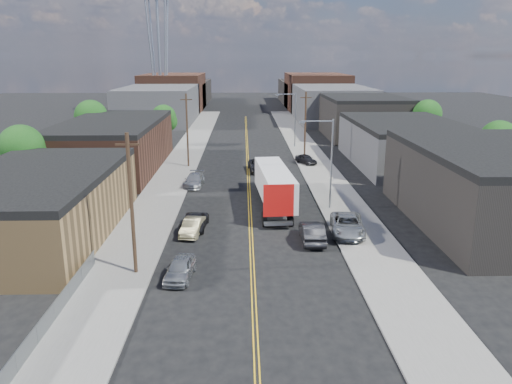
{
  "coord_description": "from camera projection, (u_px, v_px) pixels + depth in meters",
  "views": [
    {
      "loc": [
        -0.58,
        -22.53,
        14.8
      ],
      "look_at": [
        0.56,
        22.51,
        2.5
      ],
      "focal_mm": 35.0,
      "sensor_mm": 36.0,
      "label": 1
    }
  ],
  "objects": [
    {
      "name": "car_left_a",
      "position": [
        180.0,
        269.0,
        34.19
      ],
      "size": [
        2.15,
        4.4,
        1.44
      ],
      "primitive_type": "imported",
      "rotation": [
        0.0,
        0.0,
        -0.11
      ],
      "color": "#969A9B",
      "rests_on": "ground"
    },
    {
      "name": "utility_pole_left_near",
      "position": [
        131.0,
        204.0,
        33.73
      ],
      "size": [
        1.6,
        0.26,
        10.0
      ],
      "color": "black",
      "rests_on": "ground"
    },
    {
      "name": "car_left_c",
      "position": [
        194.0,
        222.0,
        44.01
      ],
      "size": [
        2.45,
        4.72,
        1.27
      ],
      "primitive_type": "imported",
      "rotation": [
        0.0,
        0.0,
        -0.08
      ],
      "color": "black",
      "rests_on": "ground"
    },
    {
      "name": "sidewalk_left",
      "position": [
        179.0,
        167.0,
        68.78
      ],
      "size": [
        5.0,
        140.0,
        0.15
      ],
      "primitive_type": "cube",
      "color": "slate",
      "rests_on": "ground"
    },
    {
      "name": "car_right_lot_a",
      "position": [
        347.0,
        225.0,
        42.34
      ],
      "size": [
        3.37,
        6.11,
        1.62
      ],
      "primitive_type": "imported",
      "rotation": [
        0.0,
        0.0,
        -0.12
      ],
      "color": "#989B9D",
      "rests_on": "sidewalk_right"
    },
    {
      "name": "skyline_left_a",
      "position": [
        160.0,
        104.0,
        115.71
      ],
      "size": [
        16.0,
        30.0,
        8.0
      ],
      "primitive_type": "cube",
      "color": "#3C3C3F",
      "rests_on": "ground"
    },
    {
      "name": "car_right_oncoming",
      "position": [
        312.0,
        232.0,
        40.99
      ],
      "size": [
        1.77,
        5.02,
        1.65
      ],
      "primitive_type": "imported",
      "rotation": [
        0.0,
        0.0,
        3.14
      ],
      "color": "black",
      "rests_on": "ground"
    },
    {
      "name": "centerline",
      "position": [
        248.0,
        167.0,
        69.03
      ],
      "size": [
        0.32,
        120.0,
        0.01
      ],
      "primitive_type": "cube",
      "color": "gold",
      "rests_on": "ground"
    },
    {
      "name": "tree_right_far",
      "position": [
        427.0,
        116.0,
        82.87
      ],
      "size": [
        4.85,
        4.76,
        7.91
      ],
      "color": "black",
      "rests_on": "ground"
    },
    {
      "name": "streetlight_far",
      "position": [
        293.0,
        115.0,
        82.28
      ],
      "size": [
        3.39,
        0.25,
        9.0
      ],
      "color": "gray",
      "rests_on": "ground"
    },
    {
      "name": "skyline_right_c",
      "position": [
        307.0,
        92.0,
        160.21
      ],
      "size": [
        16.0,
        40.0,
        7.0
      ],
      "primitive_type": "cube",
      "color": "black",
      "rests_on": "ground"
    },
    {
      "name": "skyline_right_b",
      "position": [
        316.0,
        92.0,
        140.53
      ],
      "size": [
        16.0,
        26.0,
        10.0
      ],
      "primitive_type": "cube",
      "color": "#43261B",
      "rests_on": "ground"
    },
    {
      "name": "car_right_lot_c",
      "position": [
        306.0,
        159.0,
        70.16
      ],
      "size": [
        3.13,
        4.15,
        1.32
      ],
      "primitive_type": "imported",
      "rotation": [
        0.0,
        0.0,
        0.47
      ],
      "color": "black",
      "rests_on": "sidewalk_right"
    },
    {
      "name": "warehouse_brown",
      "position": [
        114.0,
        145.0,
        66.76
      ],
      "size": [
        12.0,
        26.0,
        6.6
      ],
      "color": "#43261B",
      "rests_on": "ground"
    },
    {
      "name": "industrial_right_b",
      "position": [
        405.0,
        143.0,
        69.73
      ],
      "size": [
        14.0,
        24.0,
        6.1
      ],
      "color": "#3C3C3F",
      "rests_on": "ground"
    },
    {
      "name": "semi_truck",
      "position": [
        273.0,
        182.0,
        50.89
      ],
      "size": [
        3.59,
        15.86,
        4.11
      ],
      "rotation": [
        0.0,
        0.0,
        0.08
      ],
      "color": "silver",
      "rests_on": "ground"
    },
    {
      "name": "car_left_d",
      "position": [
        194.0,
        180.0,
        58.53
      ],
      "size": [
        2.36,
        5.16,
        1.46
      ],
      "primitive_type": "imported",
      "rotation": [
        0.0,
        0.0,
        -0.06
      ],
      "color": "#98999C",
      "rests_on": "ground"
    },
    {
      "name": "utility_pole_right",
      "position": [
        305.0,
        127.0,
        70.77
      ],
      "size": [
        1.6,
        0.26,
        10.0
      ],
      "color": "black",
      "rests_on": "ground"
    },
    {
      "name": "tree_left_mid",
      "position": [
        92.0,
        119.0,
        76.65
      ],
      "size": [
        5.1,
        5.04,
        8.37
      ],
      "color": "black",
      "rests_on": "ground"
    },
    {
      "name": "industrial_right_c",
      "position": [
        362.0,
        116.0,
        94.61
      ],
      "size": [
        14.0,
        22.0,
        7.6
      ],
      "color": "black",
      "rests_on": "ground"
    },
    {
      "name": "industrial_right_a",
      "position": [
        496.0,
        186.0,
        44.52
      ],
      "size": [
        14.0,
        22.0,
        7.1
      ],
      "color": "black",
      "rests_on": "ground"
    },
    {
      "name": "skyline_right_a",
      "position": [
        331.0,
        104.0,
        116.69
      ],
      "size": [
        16.0,
        30.0,
        8.0
      ],
      "primitive_type": "cube",
      "color": "#3C3C3F",
      "rests_on": "ground"
    },
    {
      "name": "streetlight_near",
      "position": [
        328.0,
        157.0,
        48.53
      ],
      "size": [
        3.39,
        0.25,
        9.0
      ],
      "color": "gray",
      "rests_on": "ground"
    },
    {
      "name": "warehouse_tan",
      "position": [
        37.0,
        204.0,
        41.82
      ],
      "size": [
        12.0,
        22.0,
        5.6
      ],
      "color": "olive",
      "rests_on": "ground"
    },
    {
      "name": "ground",
      "position": [
        247.0,
        148.0,
        83.5
      ],
      "size": [
        260.0,
        260.0,
        0.0
      ],
      "primitive_type": "plane",
      "color": "black",
      "rests_on": "ground"
    },
    {
      "name": "car_ahead_truck",
      "position": [
        259.0,
        166.0,
        65.97
      ],
      "size": [
        3.0,
        5.87,
        1.59
      ],
      "primitive_type": "imported",
      "rotation": [
        0.0,
        0.0,
        0.07
      ],
      "color": "black",
      "rests_on": "ground"
    },
    {
      "name": "utility_pole_left_far",
      "position": [
        187.0,
        130.0,
        67.48
      ],
      "size": [
        1.6,
        0.26,
        10.0
      ],
      "color": "black",
      "rests_on": "ground"
    },
    {
      "name": "chainlink_fence",
      "position": [
        54.0,
        312.0,
        28.56
      ],
      "size": [
        0.05,
        16.0,
        1.22
      ],
      "color": "slate",
      "rests_on": "ground"
    },
    {
      "name": "car_left_b",
      "position": [
        193.0,
        227.0,
        42.69
      ],
      "size": [
        2.03,
        4.38,
        1.39
      ],
      "primitive_type": "imported",
      "rotation": [
        0.0,
        0.0,
        -0.14
      ],
      "color": "#847B56",
      "rests_on": "ground"
    },
    {
      "name": "tree_left_far",
      "position": [
        164.0,
        119.0,
        83.88
      ],
      "size": [
        4.35,
        4.2,
        6.97
      ],
      "color": "black",
      "rests_on": "ground"
    },
    {
      "name": "sidewalk_right",
      "position": [
        316.0,
        166.0,
        69.24
      ],
      "size": [
        5.0,
        140.0,
        0.15
      ],
      "primitive_type": "cube",
      "color": "slate",
      "rests_on": "ground"
    },
    {
      "name": "skyline_left_c",
      "position": [
        182.0,
        93.0,
        159.24
      ],
      "size": [
        16.0,
        40.0,
        7.0
      ],
      "primitive_type": "cube",
      "color": "black",
      "rests_on": "ground"
    },
    {
      "name": "tree_right_near",
      "position": [
        499.0,
        142.0,
        59.8
      ],
      "size": [
        4.6,
        4.48,
        7.44
      ],
      "color": "black",
      "rests_on": "ground"
    },
    {
      "name": "skyline_left_b",
      "position": [
        174.0,
        92.0,
        139.56
      ],
      "size": [
        16.0,
        26.0,
        10.0
      ],
      "primitive_type": "cube",
      "color": "#43261B",
      "rests_on": "ground"
    },
    {
      "name": "tree_left_near",
      "position": [
        23.0,
        150.0,
        52.62
      ],
      "size": [
        4.85,
        4.76,
        7.91
      ],
      "color": "black",
      "rests_on": "ground"
    }
  ]
}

